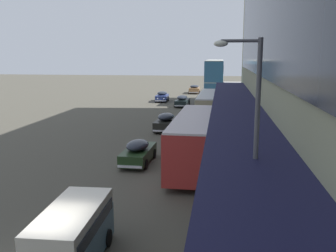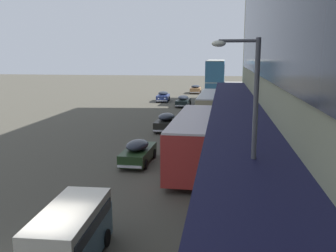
{
  "view_description": "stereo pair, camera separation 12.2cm",
  "coord_description": "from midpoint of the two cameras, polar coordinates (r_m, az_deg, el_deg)",
  "views": [
    {
      "loc": [
        5.35,
        -10.43,
        7.0
      ],
      "look_at": [
        1.74,
        15.09,
        2.11
      ],
      "focal_mm": 40.0,
      "sensor_mm": 36.0,
      "label": 1
    },
    {
      "loc": [
        5.47,
        -10.41,
        7.0
      ],
      "look_at": [
        1.74,
        15.09,
        2.11
      ],
      "focal_mm": 40.0,
      "sensor_mm": 36.0,
      "label": 2
    }
  ],
  "objects": [
    {
      "name": "transit_bus_kerbside_front",
      "position": [
        38.3,
        6.73,
        2.93
      ],
      "size": [
        2.8,
        10.87,
        3.22
      ],
      "color": "tan",
      "rests_on": "ground"
    },
    {
      "name": "transit_bus_kerbside_rear",
      "position": [
        57.24,
        7.31,
        7.03
      ],
      "size": [
        2.89,
        10.93,
        6.28
      ],
      "color": "teal",
      "rests_on": "ground"
    },
    {
      "name": "transit_bus_kerbside_far",
      "position": [
        23.83,
        4.19,
        -1.77
      ],
      "size": [
        2.81,
        10.91,
        3.22
      ],
      "color": "#B22D2A",
      "rests_on": "ground"
    },
    {
      "name": "sedan_second_mid",
      "position": [
        52.12,
        2.4,
        3.86
      ],
      "size": [
        1.87,
        4.83,
        1.56
      ],
      "color": "black",
      "rests_on": "ground"
    },
    {
      "name": "sedan_oncoming_rear",
      "position": [
        57.58,
        -0.69,
        4.52
      ],
      "size": [
        2.01,
        4.31,
        1.55
      ],
      "color": "navy",
      "rests_on": "ground"
    },
    {
      "name": "sedan_trailing_mid",
      "position": [
        24.68,
        -4.45,
        -3.92
      ],
      "size": [
        1.83,
        4.48,
        1.57
      ],
      "color": "#1F361A",
      "rests_on": "ground"
    },
    {
      "name": "sedan_lead_near",
      "position": [
        35.34,
        -0.09,
        0.65
      ],
      "size": [
        1.98,
        4.77,
        1.65
      ],
      "color": "black",
      "rests_on": "ground"
    },
    {
      "name": "sedan_far_back",
      "position": [
        70.17,
        4.26,
        5.62
      ],
      "size": [
        2.03,
        4.32,
        1.57
      ],
      "color": "#9A6B40",
      "rests_on": "ground"
    },
    {
      "name": "vw_van",
      "position": [
        13.62,
        -14.21,
        -15.3
      ],
      "size": [
        2.02,
        4.61,
        1.96
      ],
      "color": "slate",
      "rests_on": "ground"
    },
    {
      "name": "pedestrian_at_kerb",
      "position": [
        16.09,
        16.45,
        -10.93
      ],
      "size": [
        0.4,
        0.56,
        1.86
      ],
      "color": "black",
      "rests_on": "sidewalk_kerb"
    },
    {
      "name": "street_lamp",
      "position": [
        12.23,
        12.53,
        -1.72
      ],
      "size": [
        1.5,
        0.28,
        7.38
      ],
      "color": "#4C4C51",
      "rests_on": "sidewalk_kerb"
    }
  ]
}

